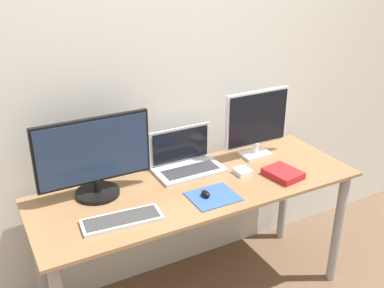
{
  "coord_description": "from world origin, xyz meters",
  "views": [
    {
      "loc": [
        -1.0,
        -1.49,
        1.91
      ],
      "look_at": [
        0.01,
        0.39,
        0.96
      ],
      "focal_mm": 42.0,
      "sensor_mm": 36.0,
      "label": 1
    }
  ],
  "objects_px": {
    "mouse": "(206,194)",
    "book": "(283,173)",
    "monitor_left": "(94,157)",
    "monitor_right": "(257,122)",
    "laptop": "(186,160)",
    "power_brick": "(243,171)",
    "keyboard": "(122,220)"
  },
  "relations": [
    {
      "from": "mouse",
      "to": "book",
      "type": "relative_size",
      "value": 0.29
    },
    {
      "from": "monitor_left",
      "to": "power_brick",
      "type": "relative_size",
      "value": 6.61
    },
    {
      "from": "book",
      "to": "laptop",
      "type": "bearing_deg",
      "value": 141.85
    },
    {
      "from": "mouse",
      "to": "book",
      "type": "distance_m",
      "value": 0.48
    },
    {
      "from": "laptop",
      "to": "book",
      "type": "xyz_separation_m",
      "value": [
        0.42,
        -0.33,
        -0.04
      ]
    },
    {
      "from": "keyboard",
      "to": "book",
      "type": "height_order",
      "value": "book"
    },
    {
      "from": "book",
      "to": "power_brick",
      "type": "relative_size",
      "value": 2.43
    },
    {
      "from": "mouse",
      "to": "book",
      "type": "height_order",
      "value": "book"
    },
    {
      "from": "keyboard",
      "to": "monitor_left",
      "type": "bearing_deg",
      "value": 94.88
    },
    {
      "from": "monitor_left",
      "to": "monitor_right",
      "type": "xyz_separation_m",
      "value": [
        0.97,
        0.0,
        0.01
      ]
    },
    {
      "from": "monitor_left",
      "to": "book",
      "type": "bearing_deg",
      "value": -17.05
    },
    {
      "from": "laptop",
      "to": "monitor_left",
      "type": "bearing_deg",
      "value": -175.36
    },
    {
      "from": "laptop",
      "to": "power_brick",
      "type": "height_order",
      "value": "laptop"
    },
    {
      "from": "monitor_right",
      "to": "laptop",
      "type": "bearing_deg",
      "value": 174.56
    },
    {
      "from": "monitor_left",
      "to": "laptop",
      "type": "bearing_deg",
      "value": 4.64
    },
    {
      "from": "keyboard",
      "to": "book",
      "type": "bearing_deg",
      "value": -0.16
    },
    {
      "from": "power_brick",
      "to": "laptop",
      "type": "bearing_deg",
      "value": 140.83
    },
    {
      "from": "laptop",
      "to": "power_brick",
      "type": "bearing_deg",
      "value": -39.17
    },
    {
      "from": "monitor_right",
      "to": "book",
      "type": "distance_m",
      "value": 0.35
    },
    {
      "from": "keyboard",
      "to": "mouse",
      "type": "xyz_separation_m",
      "value": [
        0.44,
        0.01,
        0.01
      ]
    },
    {
      "from": "monitor_right",
      "to": "power_brick",
      "type": "bearing_deg",
      "value": -140.8
    },
    {
      "from": "monitor_right",
      "to": "mouse",
      "type": "relative_size",
      "value": 6.88
    },
    {
      "from": "monitor_left",
      "to": "keyboard",
      "type": "distance_m",
      "value": 0.35
    },
    {
      "from": "monitor_left",
      "to": "mouse",
      "type": "xyz_separation_m",
      "value": [
        0.47,
        -0.28,
        -0.19
      ]
    },
    {
      "from": "monitor_right",
      "to": "laptop",
      "type": "xyz_separation_m",
      "value": [
        -0.44,
        0.04,
        -0.16
      ]
    },
    {
      "from": "monitor_right",
      "to": "power_brick",
      "type": "relative_size",
      "value": 4.81
    },
    {
      "from": "mouse",
      "to": "power_brick",
      "type": "relative_size",
      "value": 0.7
    },
    {
      "from": "power_brick",
      "to": "monitor_right",
      "type": "bearing_deg",
      "value": 39.2
    },
    {
      "from": "monitor_right",
      "to": "power_brick",
      "type": "height_order",
      "value": "monitor_right"
    },
    {
      "from": "monitor_right",
      "to": "power_brick",
      "type": "xyz_separation_m",
      "value": [
        -0.2,
        -0.16,
        -0.2
      ]
    },
    {
      "from": "power_brick",
      "to": "book",
      "type": "bearing_deg",
      "value": -36.66
    },
    {
      "from": "monitor_left",
      "to": "mouse",
      "type": "height_order",
      "value": "monitor_left"
    }
  ]
}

